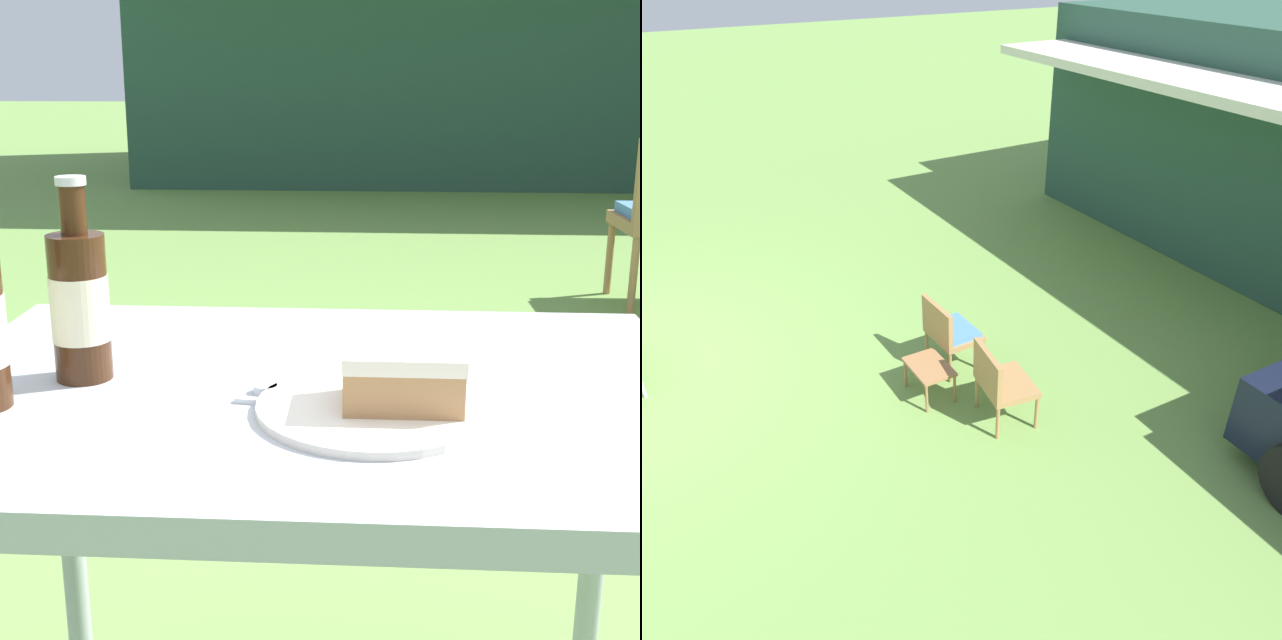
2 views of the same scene
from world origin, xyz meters
TOP-DOWN VIEW (x-y plane):
  - cabin_building at (1.95, 9.49)m, footprint 8.47×5.49m
  - patio_table at (0.00, 0.00)m, footprint 0.94×0.68m
  - cake_on_plate at (0.09, -0.09)m, footprint 0.26×0.26m
  - cola_bottle_near at (-0.28, 0.00)m, footprint 0.07×0.07m
  - fork at (0.01, -0.08)m, footprint 0.20×0.03m
  - loose_bottle_cap at (-0.05, -0.04)m, footprint 0.03×0.03m

SIDE VIEW (x-z plane):
  - patio_table at x=0.00m, z-range 0.30..1.05m
  - fork at x=0.01m, z-range 0.75..0.76m
  - loose_bottle_cap at x=-0.05m, z-range 0.75..0.76m
  - cake_on_plate at x=0.09m, z-range 0.74..0.82m
  - cola_bottle_near at x=-0.28m, z-range 0.73..0.97m
  - cabin_building at x=1.95m, z-range 0.01..3.15m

